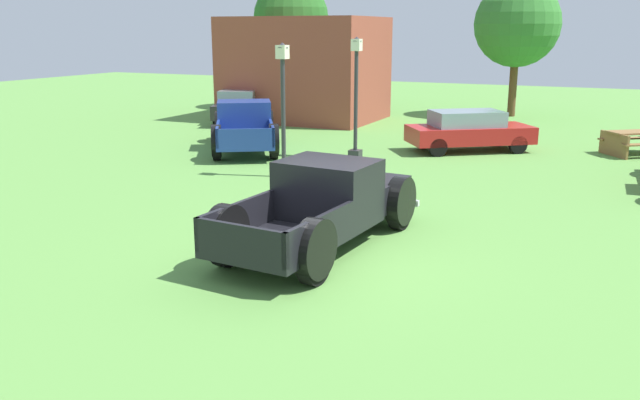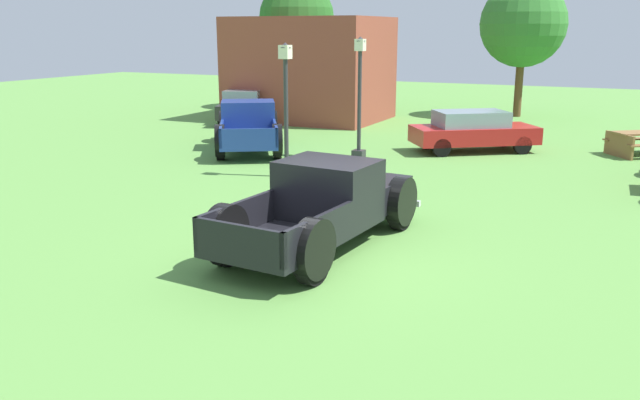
% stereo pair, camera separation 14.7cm
% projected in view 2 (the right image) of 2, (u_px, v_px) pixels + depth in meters
% --- Properties ---
extents(ground_plane, '(80.00, 80.00, 0.00)m').
position_uv_depth(ground_plane, '(326.00, 253.00, 12.11)').
color(ground_plane, '#5B9342').
extents(pickup_truck_foreground, '(2.41, 5.34, 1.59)m').
position_uv_depth(pickup_truck_foreground, '(330.00, 203.00, 12.64)').
color(pickup_truck_foreground, black).
rests_on(pickup_truck_foreground, ground_plane).
extents(pickup_truck_behind_left, '(4.35, 5.49, 1.62)m').
position_uv_depth(pickup_truck_behind_left, '(248.00, 125.00, 22.73)').
color(pickup_truck_behind_left, navy).
rests_on(pickup_truck_behind_left, ground_plane).
extents(sedan_distant_a, '(4.28, 3.69, 1.36)m').
position_uv_depth(sedan_distant_a, '(473.00, 130.00, 22.04)').
color(sedan_distant_a, '#B21E1E').
rests_on(sedan_distant_a, ground_plane).
extents(sedan_distant_b, '(3.20, 4.69, 1.45)m').
position_uv_depth(sedan_distant_b, '(246.00, 105.00, 29.11)').
color(sedan_distant_b, black).
rests_on(sedan_distant_b, ground_plane).
extents(lamp_post_near, '(0.36, 0.36, 3.75)m').
position_uv_depth(lamp_post_near, '(360.00, 95.00, 20.64)').
color(lamp_post_near, '#2D2D33').
rests_on(lamp_post_near, ground_plane).
extents(lamp_post_far, '(0.36, 0.36, 3.63)m').
position_uv_depth(lamp_post_far, '(286.00, 108.00, 17.95)').
color(lamp_post_far, '#2D2D33').
rests_on(lamp_post_far, ground_plane).
extents(oak_tree_west, '(3.79, 3.79, 6.42)m').
position_uv_depth(oak_tree_west, '(297.00, 18.00, 33.59)').
color(oak_tree_west, brown).
rests_on(oak_tree_west, ground_plane).
extents(oak_tree_center, '(3.89, 3.89, 6.14)m').
position_uv_depth(oak_tree_center, '(523.00, 24.00, 30.13)').
color(oak_tree_center, brown).
rests_on(oak_tree_center, ground_plane).
extents(brick_pavilion, '(6.46, 5.01, 4.49)m').
position_uv_depth(brick_pavilion, '(310.00, 69.00, 29.73)').
color(brick_pavilion, brown).
rests_on(brick_pavilion, ground_plane).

